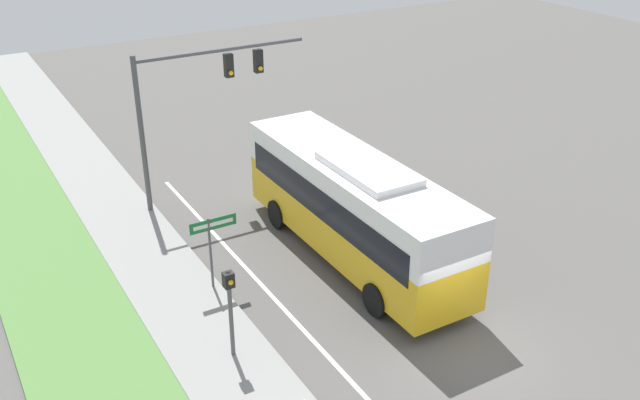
{
  "coord_description": "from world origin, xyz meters",
  "views": [
    {
      "loc": [
        -11.79,
        -11.94,
        12.75
      ],
      "look_at": [
        -0.8,
        6.87,
        1.94
      ],
      "focal_mm": 40.0,
      "sensor_mm": 36.0,
      "label": 1
    }
  ],
  "objects_px": {
    "pedestrian_signal": "(230,300)",
    "street_sign": "(212,239)",
    "bus": "(354,203)",
    "signal_gantry": "(194,93)"
  },
  "relations": [
    {
      "from": "pedestrian_signal",
      "to": "street_sign",
      "type": "xyz_separation_m",
      "value": [
        0.92,
        3.47,
        -0.06
      ]
    },
    {
      "from": "bus",
      "to": "pedestrian_signal",
      "type": "relative_size",
      "value": 3.77
    },
    {
      "from": "signal_gantry",
      "to": "pedestrian_signal",
      "type": "xyz_separation_m",
      "value": [
        -2.98,
        -9.73,
        -2.56
      ]
    },
    {
      "from": "pedestrian_signal",
      "to": "bus",
      "type": "bearing_deg",
      "value": 26.76
    },
    {
      "from": "street_sign",
      "to": "bus",
      "type": "bearing_deg",
      "value": -6.29
    },
    {
      "from": "signal_gantry",
      "to": "pedestrian_signal",
      "type": "relative_size",
      "value": 2.48
    },
    {
      "from": "street_sign",
      "to": "signal_gantry",
      "type": "bearing_deg",
      "value": 71.84
    },
    {
      "from": "signal_gantry",
      "to": "pedestrian_signal",
      "type": "distance_m",
      "value": 10.49
    },
    {
      "from": "bus",
      "to": "pedestrian_signal",
      "type": "distance_m",
      "value": 6.51
    },
    {
      "from": "bus",
      "to": "street_sign",
      "type": "bearing_deg",
      "value": 173.71
    }
  ]
}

